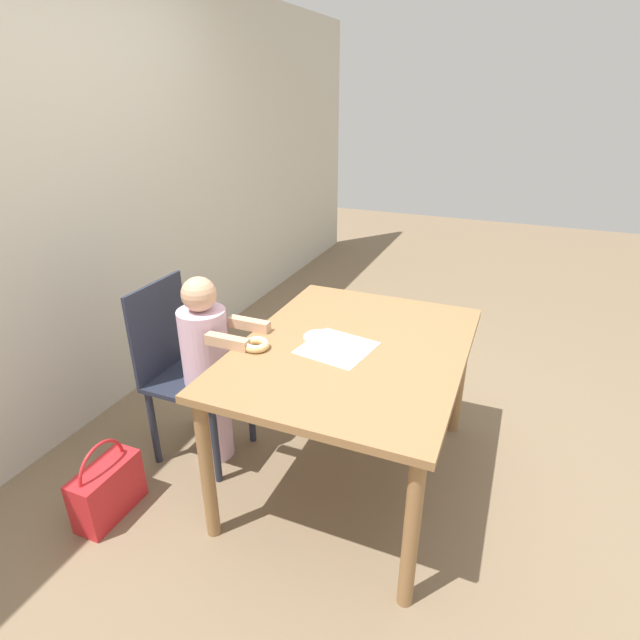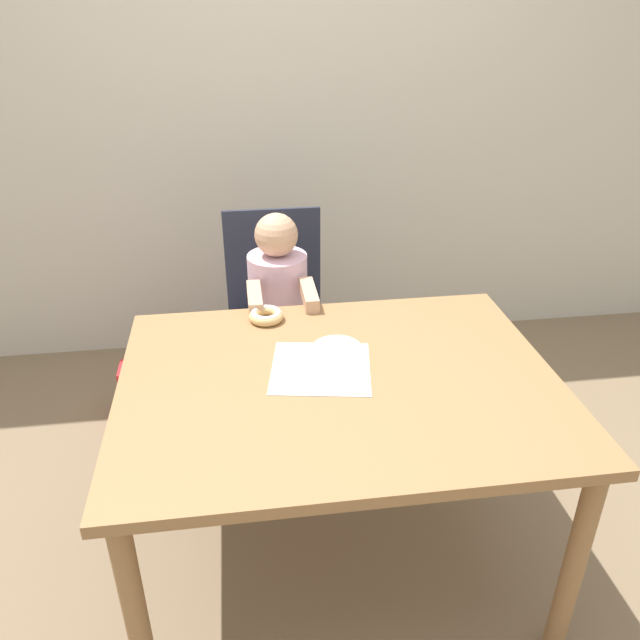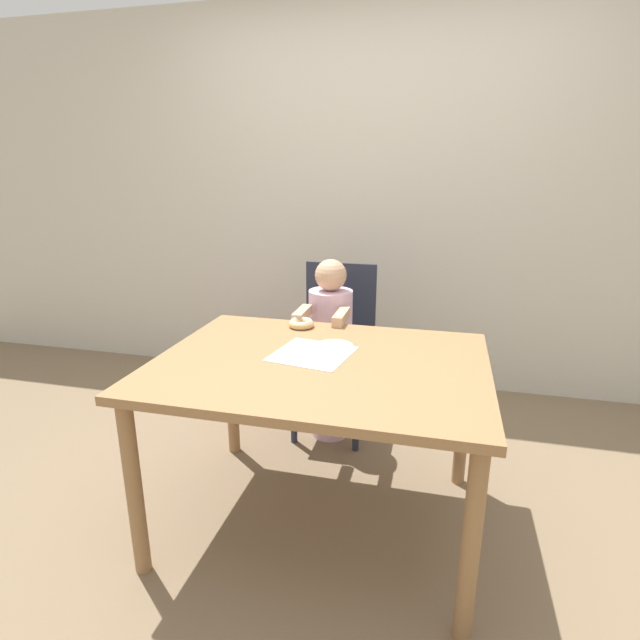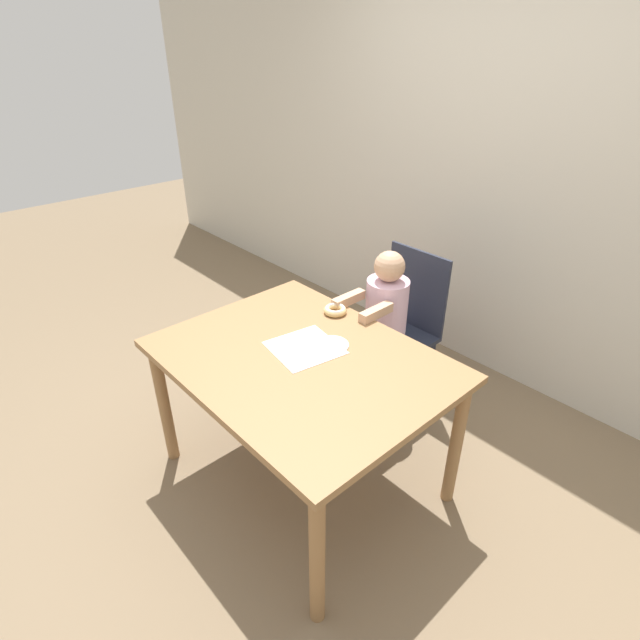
# 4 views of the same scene
# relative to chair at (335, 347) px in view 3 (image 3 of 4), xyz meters

# --- Properties ---
(ground_plane) EXTENTS (12.00, 12.00, 0.00)m
(ground_plane) POSITION_rel_chair_xyz_m (0.12, -0.86, -0.49)
(ground_plane) COLOR #7A664C
(wall_back) EXTENTS (8.00, 0.05, 2.50)m
(wall_back) POSITION_rel_chair_xyz_m (0.12, 0.75, 0.76)
(wall_back) COLOR beige
(wall_back) RESTS_ON ground_plane
(dining_table) EXTENTS (1.30, 0.99, 0.75)m
(dining_table) POSITION_rel_chair_xyz_m (0.12, -0.86, 0.17)
(dining_table) COLOR olive
(dining_table) RESTS_ON ground_plane
(chair) EXTENTS (0.41, 0.44, 0.95)m
(chair) POSITION_rel_chair_xyz_m (0.00, 0.00, 0.00)
(chair) COLOR #232838
(chair) RESTS_ON ground_plane
(child_figure) EXTENTS (0.25, 0.43, 1.02)m
(child_figure) POSITION_rel_chair_xyz_m (0.00, -0.13, 0.03)
(child_figure) COLOR silver
(child_figure) RESTS_ON ground_plane
(donut) EXTENTS (0.12, 0.12, 0.04)m
(donut) POSITION_rel_chair_xyz_m (-0.07, -0.46, 0.28)
(donut) COLOR #DBB270
(donut) RESTS_ON dining_table
(napkin) EXTENTS (0.34, 0.34, 0.00)m
(napkin) POSITION_rel_chair_xyz_m (0.08, -0.80, 0.26)
(napkin) COLOR white
(napkin) RESTS_ON dining_table
(handbag) EXTENTS (0.33, 0.15, 0.40)m
(handbag) POSITION_rel_chair_xyz_m (-0.55, 0.08, -0.35)
(handbag) COLOR red
(handbag) RESTS_ON ground_plane
(plate) EXTENTS (0.16, 0.16, 0.01)m
(plate) POSITION_rel_chair_xyz_m (0.15, -0.69, 0.26)
(plate) COLOR white
(plate) RESTS_ON dining_table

